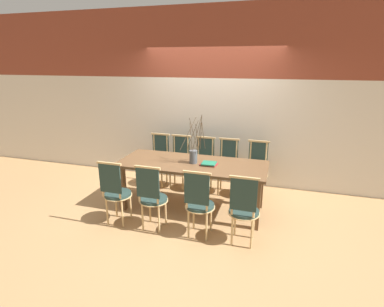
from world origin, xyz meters
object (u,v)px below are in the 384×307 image
at_px(dining_table, 192,169).
at_px(chair_near_center, 199,202).
at_px(chair_far_center, 204,163).
at_px(vase_centerpiece, 194,155).
at_px(book_stack, 209,164).

distance_m(dining_table, chair_near_center, 0.84).
bearing_deg(dining_table, chair_near_center, -67.02).
distance_m(chair_far_center, vase_centerpiece, 0.85).
height_order(chair_near_center, vase_centerpiece, vase_centerpiece).
bearing_deg(vase_centerpiece, book_stack, -3.34).
bearing_deg(book_stack, chair_far_center, 109.66).
bearing_deg(chair_far_center, book_stack, 109.66).
xyz_separation_m(chair_near_center, book_stack, (-0.05, 0.75, 0.27)).
xyz_separation_m(dining_table, chair_far_center, (-0.01, 0.76, -0.15)).
distance_m(vase_centerpiece, book_stack, 0.27).
height_order(chair_near_center, chair_far_center, same).
bearing_deg(vase_centerpiece, dining_table, -178.18).
xyz_separation_m(vase_centerpiece, book_stack, (0.24, -0.01, -0.12)).
height_order(dining_table, vase_centerpiece, vase_centerpiece).
distance_m(chair_far_center, book_stack, 0.87).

